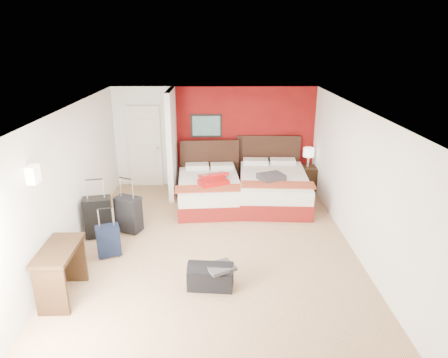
{
  "coord_description": "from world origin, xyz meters",
  "views": [
    {
      "loc": [
        0.07,
        -6.54,
        3.62
      ],
      "look_at": [
        0.2,
        0.8,
        1.0
      ],
      "focal_mm": 32.01,
      "sensor_mm": 36.0,
      "label": 1
    }
  ],
  "objects_px": {
    "nightstand": "(307,178)",
    "suitcase_navy": "(109,242)",
    "desk": "(62,273)",
    "red_suitcase_open": "(213,179)",
    "table_lamp": "(308,157)",
    "bed_right": "(273,189)",
    "bed_left": "(209,192)",
    "suitcase_charcoal": "(129,215)",
    "duffel_bag": "(211,277)",
    "suitcase_black": "(98,218)"
  },
  "relations": [
    {
      "from": "nightstand",
      "to": "suitcase_navy",
      "type": "height_order",
      "value": "nightstand"
    },
    {
      "from": "desk",
      "to": "red_suitcase_open",
      "type": "bearing_deg",
      "value": 56.16
    },
    {
      "from": "red_suitcase_open",
      "to": "nightstand",
      "type": "bearing_deg",
      "value": -2.22
    },
    {
      "from": "nightstand",
      "to": "suitcase_navy",
      "type": "bearing_deg",
      "value": -140.66
    },
    {
      "from": "table_lamp",
      "to": "bed_right",
      "type": "bearing_deg",
      "value": -141.19
    },
    {
      "from": "bed_left",
      "to": "nightstand",
      "type": "height_order",
      "value": "nightstand"
    },
    {
      "from": "table_lamp",
      "to": "nightstand",
      "type": "bearing_deg",
      "value": 0.0
    },
    {
      "from": "table_lamp",
      "to": "suitcase_charcoal",
      "type": "xyz_separation_m",
      "value": [
        -3.96,
        -2.2,
        -0.5
      ]
    },
    {
      "from": "bed_left",
      "to": "duffel_bag",
      "type": "height_order",
      "value": "bed_left"
    },
    {
      "from": "suitcase_charcoal",
      "to": "duffel_bag",
      "type": "distance_m",
      "value": 2.5
    },
    {
      "from": "table_lamp",
      "to": "suitcase_navy",
      "type": "distance_m",
      "value": 5.21
    },
    {
      "from": "bed_left",
      "to": "bed_right",
      "type": "height_order",
      "value": "bed_right"
    },
    {
      "from": "suitcase_navy",
      "to": "desk",
      "type": "distance_m",
      "value": 1.23
    },
    {
      "from": "bed_left",
      "to": "duffel_bag",
      "type": "relative_size",
      "value": 2.89
    },
    {
      "from": "bed_right",
      "to": "duffel_bag",
      "type": "xyz_separation_m",
      "value": [
        -1.4,
        -3.33,
        -0.15
      ]
    },
    {
      "from": "nightstand",
      "to": "duffel_bag",
      "type": "bearing_deg",
      "value": -117.74
    },
    {
      "from": "bed_right",
      "to": "table_lamp",
      "type": "bearing_deg",
      "value": 42.27
    },
    {
      "from": "bed_right",
      "to": "desk",
      "type": "bearing_deg",
      "value": -131.52
    },
    {
      "from": "red_suitcase_open",
      "to": "suitcase_black",
      "type": "distance_m",
      "value": 2.62
    },
    {
      "from": "bed_left",
      "to": "red_suitcase_open",
      "type": "relative_size",
      "value": 2.37
    },
    {
      "from": "bed_left",
      "to": "nightstand",
      "type": "xyz_separation_m",
      "value": [
        2.41,
        0.86,
        0.01
      ]
    },
    {
      "from": "bed_right",
      "to": "red_suitcase_open",
      "type": "height_order",
      "value": "red_suitcase_open"
    },
    {
      "from": "nightstand",
      "to": "suitcase_charcoal",
      "type": "height_order",
      "value": "suitcase_charcoal"
    },
    {
      "from": "nightstand",
      "to": "desk",
      "type": "bearing_deg",
      "value": -134.15
    },
    {
      "from": "suitcase_navy",
      "to": "nightstand",
      "type": "bearing_deg",
      "value": 17.43
    },
    {
      "from": "nightstand",
      "to": "duffel_bag",
      "type": "xyz_separation_m",
      "value": [
        -2.34,
        -4.09,
        -0.13
      ]
    },
    {
      "from": "bed_left",
      "to": "desk",
      "type": "distance_m",
      "value": 4.02
    },
    {
      "from": "suitcase_black",
      "to": "suitcase_navy",
      "type": "relative_size",
      "value": 1.4
    },
    {
      "from": "desk",
      "to": "table_lamp",
      "type": "bearing_deg",
      "value": 42.95
    },
    {
      "from": "bed_right",
      "to": "nightstand",
      "type": "xyz_separation_m",
      "value": [
        0.94,
        0.76,
        -0.02
      ]
    },
    {
      "from": "suitcase_black",
      "to": "duffel_bag",
      "type": "bearing_deg",
      "value": -49.92
    },
    {
      "from": "red_suitcase_open",
      "to": "nightstand",
      "type": "height_order",
      "value": "red_suitcase_open"
    },
    {
      "from": "bed_right",
      "to": "nightstand",
      "type": "bearing_deg",
      "value": 42.27
    },
    {
      "from": "bed_right",
      "to": "suitcase_charcoal",
      "type": "distance_m",
      "value": 3.34
    },
    {
      "from": "bed_left",
      "to": "red_suitcase_open",
      "type": "bearing_deg",
      "value": -48.74
    },
    {
      "from": "nightstand",
      "to": "desk",
      "type": "xyz_separation_m",
      "value": [
        -4.49,
        -4.3,
        0.1
      ]
    },
    {
      "from": "red_suitcase_open",
      "to": "desk",
      "type": "bearing_deg",
      "value": -147.67
    },
    {
      "from": "red_suitcase_open",
      "to": "nightstand",
      "type": "relative_size",
      "value": 1.37
    },
    {
      "from": "bed_left",
      "to": "red_suitcase_open",
      "type": "height_order",
      "value": "red_suitcase_open"
    },
    {
      "from": "suitcase_black",
      "to": "suitcase_navy",
      "type": "height_order",
      "value": "suitcase_black"
    },
    {
      "from": "table_lamp",
      "to": "suitcase_black",
      "type": "distance_m",
      "value": 5.11
    },
    {
      "from": "suitcase_navy",
      "to": "duffel_bag",
      "type": "bearing_deg",
      "value": -47.89
    },
    {
      "from": "bed_right",
      "to": "suitcase_charcoal",
      "type": "xyz_separation_m",
      "value": [
        -3.02,
        -1.44,
        0.02
      ]
    },
    {
      "from": "suitcase_black",
      "to": "desk",
      "type": "distance_m",
      "value": 1.9
    },
    {
      "from": "red_suitcase_open",
      "to": "desk",
      "type": "height_order",
      "value": "desk"
    },
    {
      "from": "red_suitcase_open",
      "to": "table_lamp",
      "type": "xyz_separation_m",
      "value": [
        2.31,
        0.96,
        0.2
      ]
    },
    {
      "from": "suitcase_charcoal",
      "to": "table_lamp",
      "type": "bearing_deg",
      "value": 53.51
    },
    {
      "from": "bed_left",
      "to": "red_suitcase_open",
      "type": "distance_m",
      "value": 0.38
    },
    {
      "from": "suitcase_charcoal",
      "to": "duffel_bag",
      "type": "bearing_deg",
      "value": -24.91
    },
    {
      "from": "suitcase_charcoal",
      "to": "suitcase_navy",
      "type": "relative_size",
      "value": 1.27
    }
  ]
}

